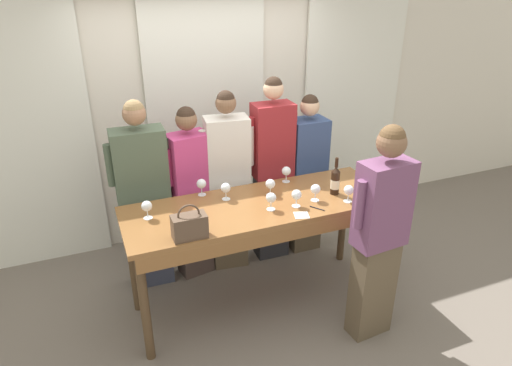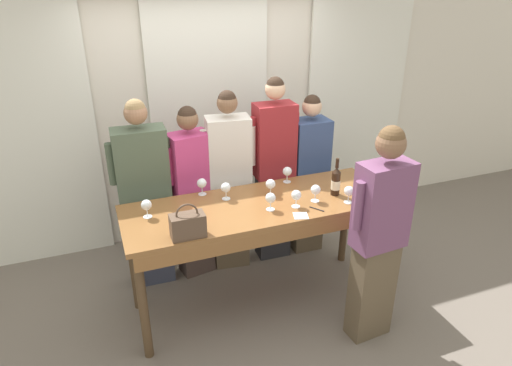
{
  "view_description": "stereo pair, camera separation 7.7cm",
  "coord_description": "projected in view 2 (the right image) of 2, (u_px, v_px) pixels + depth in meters",
  "views": [
    {
      "loc": [
        -1.26,
        -3.04,
        2.71
      ],
      "look_at": [
        0.0,
        0.08,
        1.14
      ],
      "focal_mm": 32.0,
      "sensor_mm": 36.0,
      "label": 1
    },
    {
      "loc": [
        -1.19,
        -3.06,
        2.71
      ],
      "look_at": [
        0.0,
        0.08,
        1.14
      ],
      "focal_mm": 32.0,
      "sensor_mm": 36.0,
      "label": 2
    }
  ],
  "objects": [
    {
      "name": "ground_plane",
      "position": [
        259.0,
        300.0,
        4.12
      ],
      "size": [
        18.0,
        18.0,
        0.0
      ],
      "primitive_type": "plane",
      "color": "#70665B"
    },
    {
      "name": "wall_back",
      "position": [
        209.0,
        107.0,
        4.79
      ],
      "size": [
        12.0,
        0.06,
        2.8
      ],
      "color": "silver",
      "rests_on": "ground_plane"
    },
    {
      "name": "wine_glass_near_host",
      "position": [
        271.0,
        198.0,
        3.56
      ],
      "size": [
        0.08,
        0.08,
        0.14
      ],
      "color": "white",
      "rests_on": "tasting_bar"
    },
    {
      "name": "curtain_panel_center",
      "position": [
        210.0,
        114.0,
        4.76
      ],
      "size": [
        1.24,
        0.03,
        2.69
      ],
      "color": "white",
      "rests_on": "ground_plane"
    },
    {
      "name": "handbag",
      "position": [
        188.0,
        225.0,
        3.2
      ],
      "size": [
        0.24,
        0.13,
        0.26
      ],
      "color": "brown",
      "rests_on": "tasting_bar"
    },
    {
      "name": "pen",
      "position": [
        317.0,
        209.0,
        3.61
      ],
      "size": [
        0.08,
        0.11,
        0.01
      ],
      "color": "black",
      "rests_on": "tasting_bar"
    },
    {
      "name": "wine_glass_center_left",
      "position": [
        316.0,
        190.0,
        3.7
      ],
      "size": [
        0.08,
        0.08,
        0.14
      ],
      "color": "white",
      "rests_on": "tasting_bar"
    },
    {
      "name": "wine_glass_front_right",
      "position": [
        296.0,
        195.0,
        3.61
      ],
      "size": [
        0.08,
        0.08,
        0.14
      ],
      "color": "white",
      "rests_on": "tasting_bar"
    },
    {
      "name": "wine_glass_front_mid",
      "position": [
        226.0,
        188.0,
        3.73
      ],
      "size": [
        0.08,
        0.08,
        0.14
      ],
      "color": "white",
      "rests_on": "tasting_bar"
    },
    {
      "name": "host_pouring",
      "position": [
        379.0,
        235.0,
        3.38
      ],
      "size": [
        0.51,
        0.25,
        1.77
      ],
      "color": "brown",
      "rests_on": "ground_plane"
    },
    {
      "name": "wine_glass_center_mid",
      "position": [
        287.0,
        172.0,
        4.04
      ],
      "size": [
        0.08,
        0.08,
        0.14
      ],
      "color": "white",
      "rests_on": "tasting_bar"
    },
    {
      "name": "wine_glass_front_left",
      "position": [
        271.0,
        185.0,
        3.8
      ],
      "size": [
        0.08,
        0.08,
        0.14
      ],
      "color": "white",
      "rests_on": "tasting_bar"
    },
    {
      "name": "guest_cream_sweater",
      "position": [
        229.0,
        182.0,
        4.28
      ],
      "size": [
        0.51,
        0.29,
        1.77
      ],
      "color": "brown",
      "rests_on": "ground_plane"
    },
    {
      "name": "guest_pink_top",
      "position": [
        192.0,
        192.0,
        4.19
      ],
      "size": [
        0.48,
        0.31,
        1.67
      ],
      "color": "#473833",
      "rests_on": "ground_plane"
    },
    {
      "name": "guest_olive_jacket",
      "position": [
        145.0,
        196.0,
        4.04
      ],
      "size": [
        0.56,
        0.25,
        1.77
      ],
      "color": "#383D51",
      "rests_on": "ground_plane"
    },
    {
      "name": "wine_glass_back_mid",
      "position": [
        146.0,
        205.0,
        3.46
      ],
      "size": [
        0.08,
        0.08,
        0.14
      ],
      "color": "white",
      "rests_on": "tasting_bar"
    },
    {
      "name": "guest_striped_shirt",
      "position": [
        274.0,
        170.0,
        4.41
      ],
      "size": [
        0.49,
        0.24,
        1.86
      ],
      "color": "#28282D",
      "rests_on": "ground_plane"
    },
    {
      "name": "guest_navy_coat",
      "position": [
        308.0,
        175.0,
        4.57
      ],
      "size": [
        0.47,
        0.26,
        1.66
      ],
      "color": "brown",
      "rests_on": "ground_plane"
    },
    {
      "name": "napkin",
      "position": [
        301.0,
        216.0,
        3.51
      ],
      "size": [
        0.14,
        0.14,
        0.0
      ],
      "color": "white",
      "rests_on": "tasting_bar"
    },
    {
      "name": "wine_bottle",
      "position": [
        336.0,
        181.0,
        3.8
      ],
      "size": [
        0.08,
        0.08,
        0.33
      ],
      "color": "black",
      "rests_on": "tasting_bar"
    },
    {
      "name": "wine_glass_center_right",
      "position": [
        365.0,
        184.0,
        3.81
      ],
      "size": [
        0.08,
        0.08,
        0.14
      ],
      "color": "white",
      "rests_on": "tasting_bar"
    },
    {
      "name": "curtain_panel_right",
      "position": [
        356.0,
        99.0,
        5.32
      ],
      "size": [
        1.24,
        0.03,
        2.69
      ],
      "color": "white",
      "rests_on": "ground_plane"
    },
    {
      "name": "curtain_panel_left",
      "position": [
        26.0,
        133.0,
        4.2
      ],
      "size": [
        1.24,
        0.03,
        2.69
      ],
      "color": "white",
      "rests_on": "ground_plane"
    },
    {
      "name": "wine_glass_back_left",
      "position": [
        202.0,
        184.0,
        3.81
      ],
      "size": [
        0.08,
        0.08,
        0.14
      ],
      "color": "white",
      "rests_on": "tasting_bar"
    },
    {
      "name": "tasting_bar",
      "position": [
        261.0,
        218.0,
        3.73
      ],
      "size": [
        2.2,
        0.75,
        0.99
      ],
      "color": "brown",
      "rests_on": "ground_plane"
    },
    {
      "name": "wine_glass_back_right",
      "position": [
        349.0,
        191.0,
        3.68
      ],
      "size": [
        0.08,
        0.08,
        0.14
      ],
      "color": "white",
      "rests_on": "tasting_bar"
    }
  ]
}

